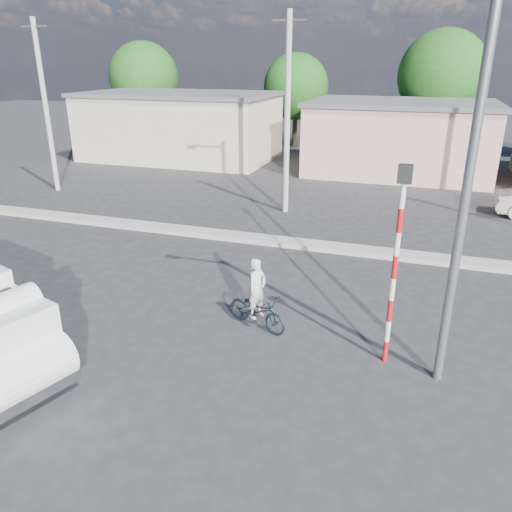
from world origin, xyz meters
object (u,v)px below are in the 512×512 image
(bicycle, at_px, (257,311))
(cyclist, at_px, (257,299))
(traffic_pole, at_px, (397,251))
(streetlight, at_px, (465,137))

(bicycle, height_order, cyclist, cyclist)
(traffic_pole, distance_m, streetlight, 2.56)
(bicycle, xyz_separation_m, streetlight, (4.09, -0.82, 4.51))
(traffic_pole, bearing_deg, streetlight, -17.73)
(cyclist, relative_size, traffic_pole, 0.35)
(traffic_pole, bearing_deg, bicycle, 170.65)
(bicycle, bearing_deg, streetlight, -79.45)
(bicycle, height_order, streetlight, streetlight)
(cyclist, distance_m, streetlight, 5.92)
(bicycle, relative_size, cyclist, 1.14)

